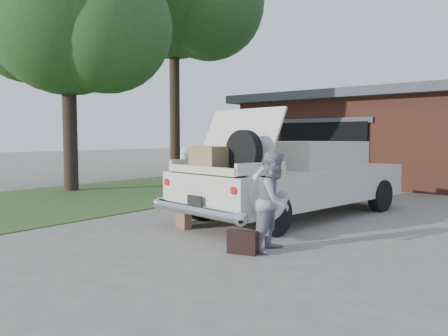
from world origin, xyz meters
The scene contains 9 objects.
ground centered at (0.00, 0.00, 0.00)m, with size 90.00×90.00×0.00m, color gray.
grass_strip centered at (-5.50, 3.00, 0.01)m, with size 6.00×16.00×0.02m, color #2D4C1E.
house centered at (0.98, 11.47, 1.67)m, with size 12.80×7.80×3.30m.
tree_left centered at (-7.07, 1.90, 5.40)m, with size 6.10×5.31×8.30m.
sedan centered at (0.57, 2.31, 0.83)m, with size 3.01×5.88×2.22m.
woman_left centered at (-0.71, 0.27, 0.75)m, with size 0.55×0.36×1.50m, color beige.
woman_right centered at (1.74, -0.41, 0.74)m, with size 0.72×0.56×1.48m, color gray.
suitcase_left centered at (-0.45, -0.05, 0.17)m, with size 0.44×0.14×0.34m, color #865C44.
suitcase_right centered at (1.48, -0.86, 0.17)m, with size 0.44×0.14×0.34m, color black.
Camera 1 is at (5.10, -5.91, 1.68)m, focal length 35.00 mm.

